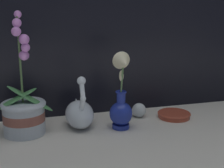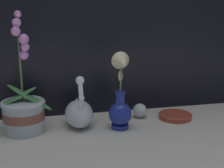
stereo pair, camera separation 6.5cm
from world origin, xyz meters
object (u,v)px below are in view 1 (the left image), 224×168
(swan_figurine, at_px, (79,113))
(glass_sphere, at_px, (139,110))
(amber_dish, at_px, (174,114))
(blue_vase, at_px, (122,101))
(orchid_potted_plant, at_px, (24,112))

(swan_figurine, bearing_deg, glass_sphere, 9.29)
(swan_figurine, height_order, amber_dish, swan_figurine)
(swan_figurine, xyz_separation_m, blue_vase, (0.16, -0.07, 0.06))
(blue_vase, height_order, glass_sphere, blue_vase)
(glass_sphere, height_order, amber_dish, glass_sphere)
(blue_vase, relative_size, glass_sphere, 4.94)
(amber_dish, bearing_deg, blue_vase, -166.70)
(blue_vase, bearing_deg, orchid_potted_plant, 171.19)
(amber_dish, bearing_deg, glass_sphere, 161.47)
(swan_figurine, height_order, blue_vase, blue_vase)
(blue_vase, height_order, amber_dish, blue_vase)
(swan_figurine, relative_size, amber_dish, 1.54)
(orchid_potted_plant, distance_m, glass_sphere, 0.50)
(swan_figurine, distance_m, blue_vase, 0.18)
(amber_dish, bearing_deg, orchid_potted_plant, -179.55)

